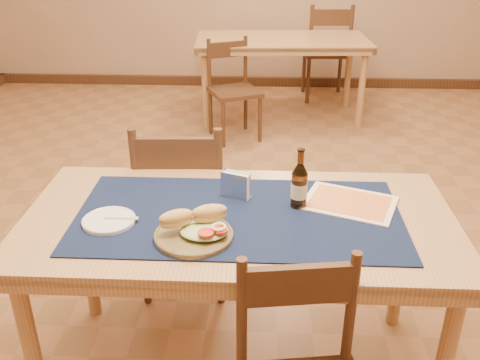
{
  "coord_description": "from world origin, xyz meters",
  "views": [
    {
      "loc": [
        0.09,
        -2.51,
        1.75
      ],
      "look_at": [
        0.0,
        -0.7,
        0.85
      ],
      "focal_mm": 40.0,
      "sensor_mm": 36.0,
      "label": 1
    }
  ],
  "objects_px": {
    "back_table": "(282,47)",
    "chair_main_far": "(183,204)",
    "napkin_holder": "(236,186)",
    "sandwich_plate": "(196,230)",
    "main_table": "(239,235)",
    "beer_bottle": "(299,186)"
  },
  "relations": [
    {
      "from": "chair_main_far",
      "to": "sandwich_plate",
      "type": "height_order",
      "value": "chair_main_far"
    },
    {
      "from": "sandwich_plate",
      "to": "main_table",
      "type": "bearing_deg",
      "value": 48.86
    },
    {
      "from": "back_table",
      "to": "chair_main_far",
      "type": "distance_m",
      "value": 2.73
    },
    {
      "from": "main_table",
      "to": "napkin_holder",
      "type": "xyz_separation_m",
      "value": [
        -0.02,
        0.14,
        0.14
      ]
    },
    {
      "from": "chair_main_far",
      "to": "napkin_holder",
      "type": "xyz_separation_m",
      "value": [
        0.28,
        -0.42,
        0.32
      ]
    },
    {
      "from": "main_table",
      "to": "napkin_holder",
      "type": "bearing_deg",
      "value": 97.82
    },
    {
      "from": "sandwich_plate",
      "to": "beer_bottle",
      "type": "bearing_deg",
      "value": 33.25
    },
    {
      "from": "back_table",
      "to": "napkin_holder",
      "type": "xyz_separation_m",
      "value": [
        -0.26,
        -3.09,
        0.14
      ]
    },
    {
      "from": "chair_main_far",
      "to": "back_table",
      "type": "bearing_deg",
      "value": 78.56
    },
    {
      "from": "back_table",
      "to": "sandwich_plate",
      "type": "bearing_deg",
      "value": -96.34
    },
    {
      "from": "main_table",
      "to": "chair_main_far",
      "type": "bearing_deg",
      "value": 118.36
    },
    {
      "from": "beer_bottle",
      "to": "napkin_holder",
      "type": "bearing_deg",
      "value": 165.49
    },
    {
      "from": "back_table",
      "to": "sandwich_plate",
      "type": "distance_m",
      "value": 3.41
    },
    {
      "from": "back_table",
      "to": "chair_main_far",
      "type": "xyz_separation_m",
      "value": [
        -0.54,
        -2.67,
        -0.18
      ]
    },
    {
      "from": "sandwich_plate",
      "to": "napkin_holder",
      "type": "height_order",
      "value": "same"
    },
    {
      "from": "main_table",
      "to": "napkin_holder",
      "type": "height_order",
      "value": "napkin_holder"
    },
    {
      "from": "back_table",
      "to": "chair_main_far",
      "type": "height_order",
      "value": "chair_main_far"
    },
    {
      "from": "main_table",
      "to": "sandwich_plate",
      "type": "height_order",
      "value": "sandwich_plate"
    },
    {
      "from": "main_table",
      "to": "chair_main_far",
      "type": "xyz_separation_m",
      "value": [
        -0.3,
        0.56,
        -0.18
      ]
    },
    {
      "from": "chair_main_far",
      "to": "beer_bottle",
      "type": "height_order",
      "value": "beer_bottle"
    },
    {
      "from": "back_table",
      "to": "chair_main_far",
      "type": "relative_size",
      "value": 1.71
    },
    {
      "from": "chair_main_far",
      "to": "napkin_holder",
      "type": "height_order",
      "value": "chair_main_far"
    }
  ]
}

